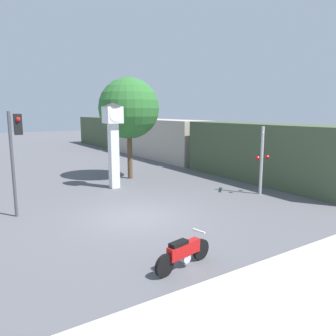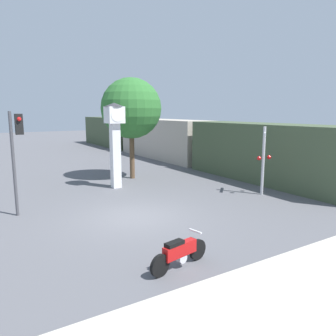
{
  "view_description": "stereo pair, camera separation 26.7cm",
  "coord_description": "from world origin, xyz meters",
  "px_view_note": "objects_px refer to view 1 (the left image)",
  "views": [
    {
      "loc": [
        -5.64,
        -11.04,
        4.1
      ],
      "look_at": [
        1.59,
        0.16,
        1.79
      ],
      "focal_mm": 35.0,
      "sensor_mm": 36.0,
      "label": 1
    },
    {
      "loc": [
        -5.41,
        -11.18,
        4.1
      ],
      "look_at": [
        1.59,
        0.16,
        1.79
      ],
      "focal_mm": 35.0,
      "sensor_mm": 36.0,
      "label": 2
    }
  ],
  "objects_px": {
    "freight_train": "(160,139)",
    "railroad_crossing_signal": "(262,157)",
    "traffic_light": "(15,145)",
    "motorcycle": "(184,253)",
    "street_tree": "(129,109)",
    "clock_tower": "(113,132)"
  },
  "relations": [
    {
      "from": "freight_train",
      "to": "railroad_crossing_signal",
      "type": "xyz_separation_m",
      "value": [
        -2.71,
        -14.11,
        0.16
      ]
    },
    {
      "from": "motorcycle",
      "to": "street_tree",
      "type": "relative_size",
      "value": 0.32
    },
    {
      "from": "railroad_crossing_signal",
      "to": "freight_train",
      "type": "bearing_deg",
      "value": 79.14
    },
    {
      "from": "traffic_light",
      "to": "street_tree",
      "type": "relative_size",
      "value": 0.67
    },
    {
      "from": "railroad_crossing_signal",
      "to": "street_tree",
      "type": "relative_size",
      "value": 0.55
    },
    {
      "from": "railroad_crossing_signal",
      "to": "motorcycle",
      "type": "bearing_deg",
      "value": -151.05
    },
    {
      "from": "railroad_crossing_signal",
      "to": "street_tree",
      "type": "bearing_deg",
      "value": 117.92
    },
    {
      "from": "motorcycle",
      "to": "clock_tower",
      "type": "height_order",
      "value": "clock_tower"
    },
    {
      "from": "traffic_light",
      "to": "railroad_crossing_signal",
      "type": "relative_size",
      "value": 1.22
    },
    {
      "from": "clock_tower",
      "to": "traffic_light",
      "type": "relative_size",
      "value": 1.11
    },
    {
      "from": "motorcycle",
      "to": "street_tree",
      "type": "xyz_separation_m",
      "value": [
        4.08,
        11.42,
        3.85
      ]
    },
    {
      "from": "railroad_crossing_signal",
      "to": "street_tree",
      "type": "distance_m",
      "value": 8.37
    },
    {
      "from": "clock_tower",
      "to": "freight_train",
      "type": "height_order",
      "value": "clock_tower"
    },
    {
      "from": "freight_train",
      "to": "traffic_light",
      "type": "height_order",
      "value": "traffic_light"
    },
    {
      "from": "street_tree",
      "to": "railroad_crossing_signal",
      "type": "bearing_deg",
      "value": -62.08
    },
    {
      "from": "clock_tower",
      "to": "traffic_light",
      "type": "distance_m",
      "value": 5.7
    },
    {
      "from": "clock_tower",
      "to": "street_tree",
      "type": "relative_size",
      "value": 0.75
    },
    {
      "from": "clock_tower",
      "to": "street_tree",
      "type": "bearing_deg",
      "value": 44.66
    },
    {
      "from": "motorcycle",
      "to": "clock_tower",
      "type": "relative_size",
      "value": 0.43
    },
    {
      "from": "street_tree",
      "to": "motorcycle",
      "type": "bearing_deg",
      "value": -109.68
    },
    {
      "from": "freight_train",
      "to": "railroad_crossing_signal",
      "type": "distance_m",
      "value": 14.37
    },
    {
      "from": "motorcycle",
      "to": "street_tree",
      "type": "bearing_deg",
      "value": 58.65
    }
  ]
}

